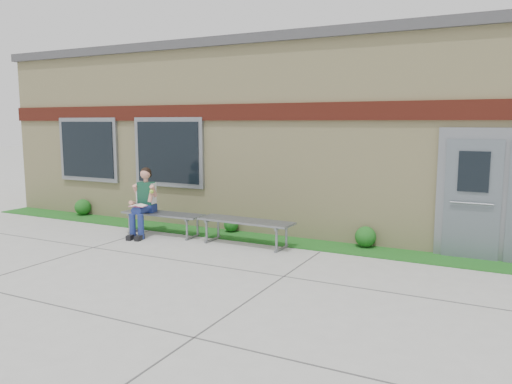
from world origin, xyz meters
The scene contains 9 objects.
ground centered at (0.00, 0.00, 0.00)m, with size 80.00×80.00×0.00m, color #9E9E99.
grass_strip centered at (0.00, 2.60, 0.01)m, with size 16.00×0.80×0.02m, color #134A15.
school_building centered at (0.00, 5.99, 2.10)m, with size 16.20×6.22×4.20m.
bench_left centered at (-2.47, 2.00, 0.37)m, with size 1.85×0.56×0.48m.
bench_right centered at (-0.47, 2.00, 0.39)m, with size 1.95×0.59×0.50m.
girl centered at (-2.81, 1.79, 0.75)m, with size 0.56×0.90×1.44m.
shrub_west centered at (-5.68, 2.85, 0.22)m, with size 0.41×0.41×0.41m, color #134A15.
shrub_mid centered at (-1.29, 2.85, 0.18)m, with size 0.32×0.32×0.32m, color #134A15.
shrub_east centered at (1.67, 2.85, 0.22)m, with size 0.40×0.40×0.40m, color #134A15.
Camera 1 is at (4.01, -6.41, 2.39)m, focal length 35.00 mm.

